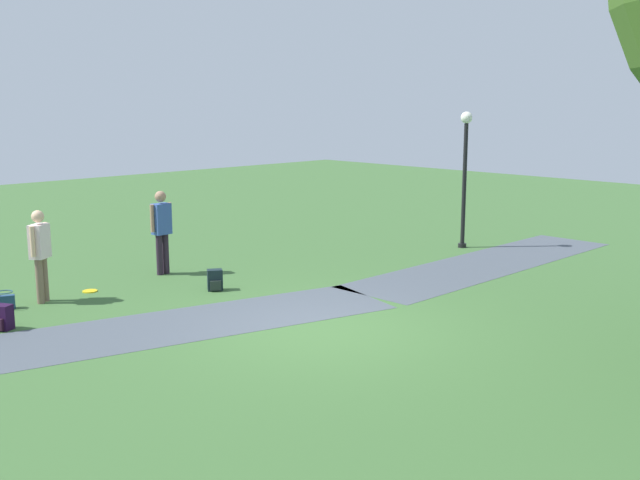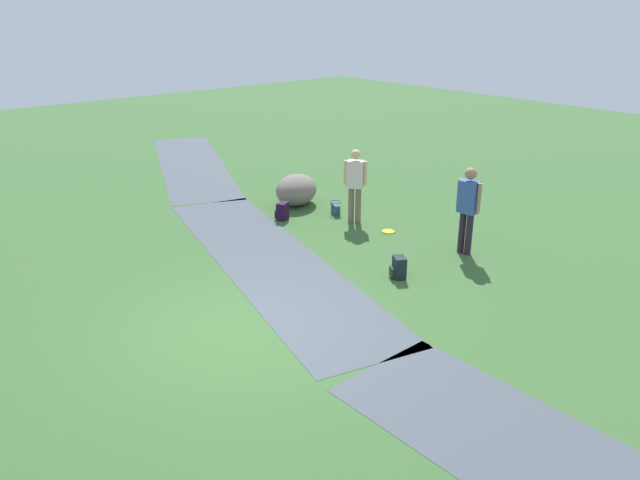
% 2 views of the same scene
% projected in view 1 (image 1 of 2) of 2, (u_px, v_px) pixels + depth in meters
% --- Properties ---
extents(ground_plane, '(48.00, 48.00, 0.00)m').
position_uv_depth(ground_plane, '(325.00, 329.00, 11.83)').
color(ground_plane, '#3A6130').
extents(footpath_segment_near, '(8.01, 1.91, 0.01)m').
position_uv_depth(footpath_segment_near, '(488.00, 263.00, 16.62)').
color(footpath_segment_near, '#454D56').
rests_on(footpath_segment_near, ground).
extents(footpath_segment_mid, '(8.21, 3.79, 0.01)m').
position_uv_depth(footpath_segment_mid, '(156.00, 328.00, 11.87)').
color(footpath_segment_mid, '#454D56').
rests_on(footpath_segment_mid, ground).
extents(lamp_post, '(0.28, 0.28, 3.27)m').
position_uv_depth(lamp_post, '(465.00, 164.00, 18.02)').
color(lamp_post, black).
rests_on(lamp_post, ground).
extents(woman_with_handbag, '(0.44, 0.41, 1.65)m').
position_uv_depth(woman_with_handbag, '(40.00, 249.00, 13.25)').
color(woman_with_handbag, '#79624F').
rests_on(woman_with_handbag, ground).
extents(man_near_boulder, '(0.52, 0.26, 1.73)m').
position_uv_depth(man_near_boulder, '(162.00, 226.00, 15.40)').
color(man_near_boulder, '#291D2C').
rests_on(man_near_boulder, ground).
extents(handbag_on_grass, '(0.36, 0.36, 0.31)m').
position_uv_depth(handbag_on_grass, '(5.00, 301.00, 12.96)').
color(handbag_on_grass, navy).
rests_on(handbag_on_grass, ground).
extents(backpack_by_boulder, '(0.34, 0.34, 0.40)m').
position_uv_depth(backpack_by_boulder, '(2.00, 318.00, 11.78)').
color(backpack_by_boulder, black).
rests_on(backpack_by_boulder, ground).
extents(spare_backpack_on_lawn, '(0.34, 0.35, 0.40)m').
position_uv_depth(spare_backpack_on_lawn, '(215.00, 280.00, 14.22)').
color(spare_backpack_on_lawn, black).
rests_on(spare_backpack_on_lawn, ground).
extents(frisbee_on_grass, '(0.27, 0.27, 0.02)m').
position_uv_depth(frisbee_on_grass, '(90.00, 291.00, 14.16)').
color(frisbee_on_grass, yellow).
rests_on(frisbee_on_grass, ground).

